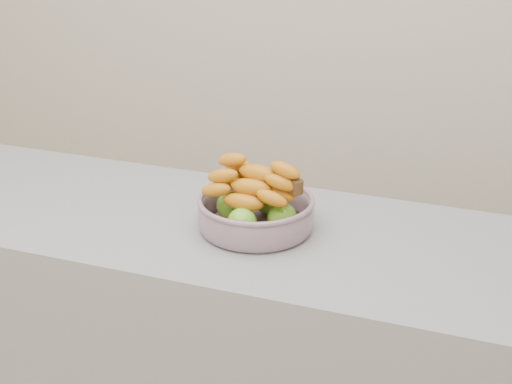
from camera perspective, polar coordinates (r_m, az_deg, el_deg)
counter at (r=2.08m, az=-5.10°, el=-13.29°), size 2.00×0.60×0.90m
fruit_bowl at (r=1.76m, az=-0.01°, el=-1.35°), size 0.29×0.29×0.17m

